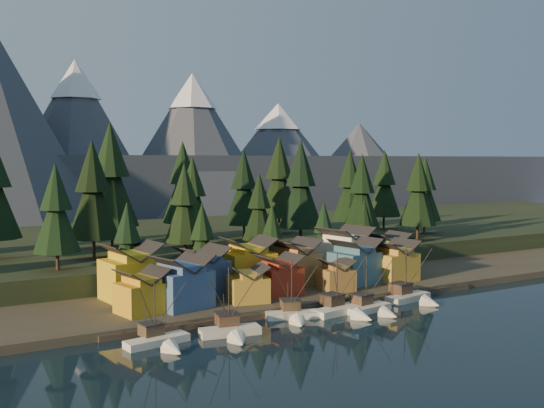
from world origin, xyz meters
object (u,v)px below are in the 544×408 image
boat_0 (160,333)px  boat_4 (373,301)px  boat_2 (294,307)px  boat_3 (345,302)px  house_front_0 (142,290)px  house_back_1 (202,270)px  boat_1 (232,322)px  house_back_0 (131,270)px  house_front_1 (181,280)px  boat_5 (413,290)px

boat_0 → boat_4: size_ratio=0.98×
boat_0 → boat_4: bearing=-9.0°
boat_2 → boat_3: (9.77, -1.68, 0.09)m
boat_0 → boat_3: 35.30m
house_front_0 → house_back_1: size_ratio=0.92×
house_back_1 → boat_1: bearing=-109.9°
house_front_0 → boat_2: bearing=-39.5°
boat_2 → house_back_0: size_ratio=1.03×
house_back_0 → house_front_1: bearing=-69.4°
boat_1 → house_back_1: bearing=88.0°
boat_3 → house_front_1: boat_3 is taller
boat_3 → boat_5: (17.82, 1.54, 0.09)m
boat_3 → boat_5: boat_5 is taller
boat_1 → boat_3: (23.72, 2.27, -0.06)m
boat_3 → house_front_1: (-25.93, 14.16, 4.24)m
boat_0 → boat_2: (25.50, 3.16, 0.14)m
boat_2 → boat_4: 15.47m
boat_1 → house_front_1: bearing=107.1°
boat_0 → house_back_1: (16.31, 22.66, 4.51)m
boat_1 → boat_4: 29.14m
house_front_1 → house_back_1: 9.89m
boat_4 → house_front_0: bearing=149.4°
boat_4 → house_back_1: house_back_1 is taller
house_front_0 → house_back_0: (1.39, 11.29, 1.59)m
boat_2 → house_front_1: size_ratio=1.03×
boat_4 → house_back_0: bearing=135.5°
boat_2 → boat_5: 27.59m
boat_3 → house_front_0: boat_3 is taller
house_front_0 → house_front_1: bearing=-9.4°
boat_4 → house_back_0: house_back_0 is taller
boat_1 → boat_4: boat_1 is taller
boat_3 → house_back_0: 40.91m
boat_0 → house_back_1: size_ratio=1.14×
boat_4 → house_front_0: 41.75m
boat_0 → boat_1: size_ratio=0.93×
boat_2 → house_front_1: house_front_1 is taller
house_front_0 → house_front_1: 7.51m
boat_1 → house_back_0: 28.93m
house_back_0 → house_front_0: bearing=-105.5°
boat_0 → house_front_0: bearing=73.7°
house_back_0 → boat_2: bearing=-54.9°
boat_3 → boat_5: size_ratio=1.00×
boat_1 → boat_5: 41.71m
boat_3 → house_front_1: bearing=141.8°
house_front_1 → house_back_1: size_ratio=1.13×
boat_0 → house_front_0: boat_0 is taller
boat_0 → house_back_0: bearing=73.8°
boat_5 → house_back_1: 41.90m
house_back_0 → house_back_1: 13.60m
boat_0 → house_back_1: house_back_1 is taller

